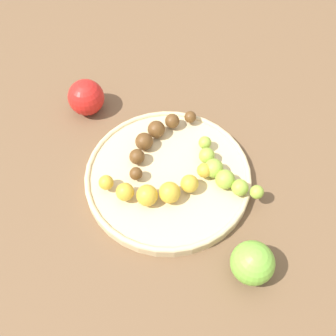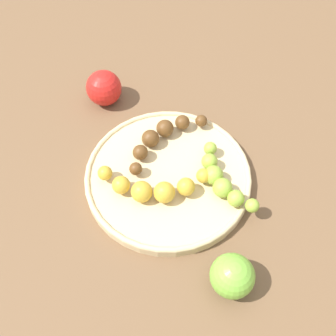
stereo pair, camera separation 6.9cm
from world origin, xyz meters
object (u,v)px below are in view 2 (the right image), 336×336
object	(u,v)px
banana_green	(221,180)
banana_overripe	(161,136)
apple_green	(232,276)
banana_spotted	(153,187)
fruit_bowl	(168,176)
apple_red	(104,88)

from	to	relation	value
banana_green	banana_overripe	size ratio (longest dim) A/B	0.83
banana_green	apple_green	bearing A→B (deg)	63.46
apple_green	banana_spotted	bearing A→B (deg)	179.71
banana_green	banana_overripe	bearing A→B (deg)	-70.18
fruit_bowl	apple_green	size ratio (longest dim) A/B	4.36
fruit_bowl	apple_red	xyz separation A→B (m)	(-0.23, 0.02, 0.02)
apple_green	apple_red	xyz separation A→B (m)	(-0.44, 0.07, 0.00)
banana_green	banana_spotted	bearing A→B (deg)	-20.20
banana_spotted	banana_overripe	world-z (taller)	banana_spotted
fruit_bowl	banana_green	distance (m)	0.10
banana_spotted	apple_green	size ratio (longest dim) A/B	2.28
banana_overripe	fruit_bowl	bearing A→B (deg)	147.34
banana_spotted	banana_overripe	xyz separation A→B (m)	(-0.08, 0.08, -0.00)
apple_red	apple_green	bearing A→B (deg)	-8.44
banana_overripe	apple_green	xyz separation A→B (m)	(0.27, -0.08, -0.00)
banana_overripe	banana_spotted	bearing A→B (deg)	131.20
fruit_bowl	banana_green	bearing A→B (deg)	37.33
apple_green	apple_red	bearing A→B (deg)	171.56
banana_overripe	apple_red	bearing A→B (deg)	0.65
fruit_bowl	apple_red	size ratio (longest dim) A/B	4.12
fruit_bowl	apple_red	world-z (taller)	apple_red
banana_spotted	apple_green	world-z (taller)	apple_green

